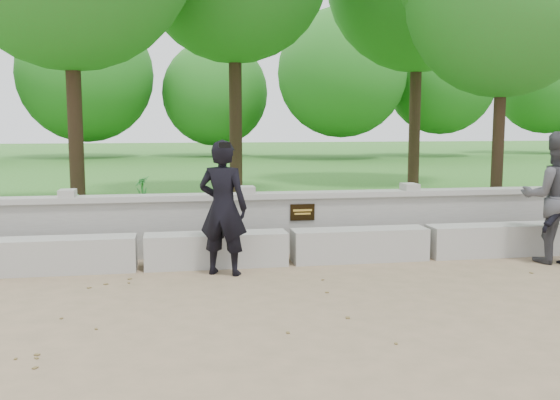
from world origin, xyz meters
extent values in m
plane|color=#907658|center=(0.00, 0.00, 0.00)|extent=(80.00, 80.00, 0.00)
cube|color=#265F1C|center=(0.00, 14.00, 0.12)|extent=(40.00, 22.00, 0.25)
cube|color=#A9A7A0|center=(-3.00, 1.90, 0.23)|extent=(1.90, 0.45, 0.45)
cube|color=#A9A7A0|center=(-1.00, 1.90, 0.23)|extent=(1.90, 0.45, 0.45)
cube|color=#A9A7A0|center=(1.00, 1.90, 0.23)|extent=(1.90, 0.45, 0.45)
cube|color=#A9A7A0|center=(3.00, 1.90, 0.23)|extent=(1.90, 0.45, 0.45)
cube|color=#9F9D96|center=(0.00, 2.60, 0.41)|extent=(12.50, 0.25, 0.82)
cube|color=#A9A7A0|center=(0.00, 2.60, 0.86)|extent=(12.50, 0.35, 0.08)
cube|color=black|center=(0.30, 2.46, 0.62)|extent=(0.36, 0.02, 0.24)
imported|color=black|center=(-0.94, 1.43, 0.86)|extent=(0.74, 0.62, 1.71)
cube|color=black|center=(-0.94, 1.08, 1.66)|extent=(0.14, 0.07, 0.07)
imported|color=#3F3F44|center=(3.59, 1.33, 0.90)|extent=(1.07, 0.97, 1.80)
cylinder|color=#382619|center=(-3.20, 5.02, 2.17)|extent=(0.26, 0.26, 3.84)
cylinder|color=#382619|center=(-0.14, 7.53, 2.35)|extent=(0.28, 0.28, 4.20)
cylinder|color=#382619|center=(4.26, 4.10, 1.82)|extent=(0.21, 0.21, 3.14)
cylinder|color=#382619|center=(4.76, 9.29, 2.43)|extent=(0.29, 0.29, 4.36)
imported|color=#2D8532|center=(-2.95, 3.30, 0.55)|extent=(0.37, 0.31, 0.60)
imported|color=#2D8532|center=(2.64, 3.30, 0.54)|extent=(0.41, 0.40, 0.58)
imported|color=#2D8532|center=(-2.14, 6.01, 0.57)|extent=(0.41, 0.44, 0.63)
camera|label=1|loc=(-1.58, -6.35, 1.93)|focal=40.00mm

